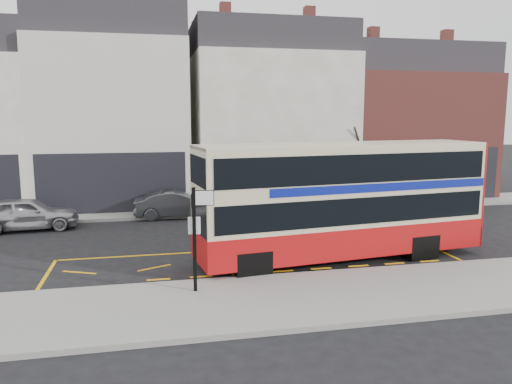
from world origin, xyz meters
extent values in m
plane|color=black|center=(0.00, 0.00, 0.00)|extent=(120.00, 120.00, 0.00)
cube|color=gray|center=(0.00, -2.30, 0.07)|extent=(40.00, 4.00, 0.15)
cube|color=gray|center=(0.00, -0.38, 0.07)|extent=(40.00, 0.15, 0.15)
cube|color=gray|center=(0.00, 11.00, 0.07)|extent=(50.00, 3.00, 0.15)
cube|color=silver|center=(-5.50, 15.00, 4.50)|extent=(8.00, 8.00, 9.00)
cube|color=#28262B|center=(-5.50, 15.00, 9.90)|extent=(8.00, 7.20, 1.80)
cube|color=#9C463E|center=(-3.50, 14.00, 11.20)|extent=(0.60, 0.60, 1.20)
cube|color=black|center=(-5.50, 11.02, 1.60)|extent=(7.36, 0.06, 3.20)
cube|color=black|center=(-5.50, 11.04, 1.40)|extent=(5.60, 0.04, 2.00)
cube|color=white|center=(3.50, 15.00, 4.25)|extent=(9.00, 8.00, 8.50)
cube|color=#28262B|center=(3.50, 15.00, 9.40)|extent=(9.00, 7.20, 1.80)
cube|color=#9C463E|center=(0.80, 14.00, 10.70)|extent=(0.60, 0.60, 1.20)
cube|color=#9C463E|center=(5.75, 14.00, 10.70)|extent=(0.60, 0.60, 1.20)
cube|color=#12652C|center=(3.50, 11.02, 1.60)|extent=(8.28, 0.06, 3.20)
cube|color=black|center=(3.50, 11.04, 1.40)|extent=(6.30, 0.04, 2.00)
cube|color=#9C463E|center=(12.50, 15.00, 3.75)|extent=(9.00, 8.00, 7.50)
cube|color=#28262B|center=(12.50, 15.00, 8.40)|extent=(9.00, 7.20, 1.80)
cube|color=#9C463E|center=(9.80, 14.00, 9.70)|extent=(0.60, 0.60, 1.20)
cube|color=#9C463E|center=(14.75, 14.00, 9.70)|extent=(0.60, 0.60, 1.20)
cube|color=black|center=(12.50, 11.02, 1.60)|extent=(8.28, 0.06, 3.20)
cube|color=black|center=(12.50, 11.04, 1.40)|extent=(6.30, 0.04, 2.00)
cube|color=beige|center=(2.91, 1.24, 2.22)|extent=(10.49, 3.61, 3.78)
cube|color=#AC0D0F|center=(2.91, 1.24, 0.84)|extent=(10.53, 3.66, 1.03)
cube|color=#AC0D0F|center=(7.99, 1.89, 2.22)|extent=(0.36, 2.36, 3.78)
cube|color=black|center=(2.91, 1.24, 1.96)|extent=(10.09, 3.62, 0.89)
cube|color=black|center=(2.91, 1.24, 3.36)|extent=(10.09, 3.62, 0.93)
cube|color=navy|center=(3.84, 1.36, 2.71)|extent=(8.46, 3.40, 0.28)
cube|color=black|center=(-2.16, 0.60, 1.73)|extent=(0.33, 2.14, 1.49)
cube|color=black|center=(-2.16, 0.60, 3.36)|extent=(0.33, 2.14, 0.93)
cube|color=black|center=(-2.15, 0.60, 2.62)|extent=(0.26, 1.63, 0.33)
cube|color=beige|center=(2.91, 1.24, 4.06)|extent=(10.48, 3.52, 0.11)
cylinder|color=black|center=(-0.57, -0.26, 0.47)|extent=(0.96, 0.38, 0.93)
cylinder|color=black|center=(-0.83, 1.82, 0.47)|extent=(0.96, 0.38, 0.93)
cylinder|color=black|center=(5.73, 0.54, 0.47)|extent=(0.96, 0.38, 0.93)
cylinder|color=black|center=(5.47, 2.62, 0.47)|extent=(0.96, 0.38, 0.93)
cube|color=black|center=(-2.49, -1.29, 1.63)|extent=(0.11, 0.11, 2.97)
cube|color=white|center=(-2.20, -1.33, 2.82)|extent=(0.53, 0.11, 0.44)
cube|color=white|center=(-2.48, -1.23, 2.03)|extent=(0.35, 0.07, 0.49)
imported|color=#ACACB1|center=(-9.07, 8.49, 0.75)|extent=(4.53, 2.19, 1.49)
imported|color=#393B40|center=(-2.40, 9.77, 0.68)|extent=(4.15, 1.54, 1.36)
imported|color=silver|center=(9.20, 8.86, 0.75)|extent=(5.21, 2.15, 1.51)
cylinder|color=#322616|center=(7.62, 11.71, 1.05)|extent=(0.24, 0.24, 2.09)
camera|label=1|loc=(-3.67, -14.92, 5.10)|focal=35.00mm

